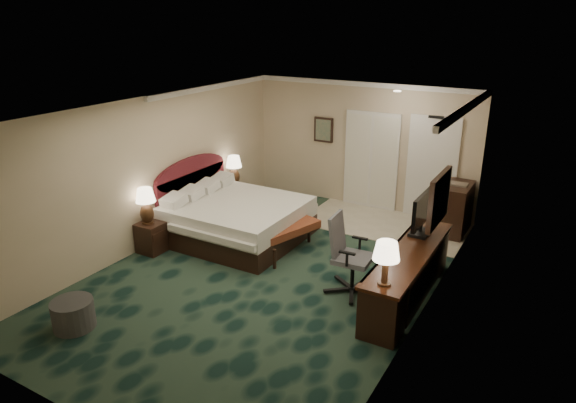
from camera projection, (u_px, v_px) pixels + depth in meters
The scene contains 25 objects.
floor at pixel (271, 273), 8.46m from camera, with size 5.00×7.50×0.00m, color black.
ceiling at pixel (268, 109), 7.53m from camera, with size 5.00×7.50×0.00m, color silver.
wall_back at pixel (362, 145), 11.04m from camera, with size 5.00×0.00×2.70m, color #BCAC8A.
wall_front at pixel (64, 308), 4.94m from camera, with size 5.00×0.00×2.70m, color #BCAC8A.
wall_left at pixel (151, 172), 9.17m from camera, with size 0.00×7.50×2.70m, color #BCAC8A.
wall_right at pixel (429, 227), 6.82m from camera, with size 0.00×7.50×2.70m, color #BCAC8A.
crown_molding at pixel (268, 112), 7.55m from camera, with size 5.00×7.50×0.10m, color white, non-canonical shape.
tile_patch at pixel (384, 224), 10.39m from camera, with size 3.20×1.70×0.01m, color #BEB59E.
headboard at pixel (192, 191), 10.18m from camera, with size 0.12×2.00×1.40m, color #4D161B, non-canonical shape.
entry_door at pixel (432, 169), 10.39m from camera, with size 1.02×0.06×2.18m, color white.
closet_doors at pixel (371, 161), 11.00m from camera, with size 1.20×0.06×2.10m, color silver.
wall_art at pixel (324, 130), 11.35m from camera, with size 0.45×0.06×0.55m, color #44695C.
wall_mirror at pixel (439, 199), 7.26m from camera, with size 0.05×0.95×0.75m, color white.
bed at pixel (238, 220), 9.64m from camera, with size 2.28×2.11×0.72m, color silver.
nightstand_near at pixel (153, 237), 9.15m from camera, with size 0.44×0.50×0.54m, color black.
nightstand_far at pixel (234, 196), 11.19m from camera, with size 0.43×0.49×0.54m, color black.
lamp_near at pixel (146, 206), 8.92m from camera, with size 0.35×0.35×0.65m, color black, non-canonical shape.
lamp_far at pixel (234, 170), 10.98m from camera, with size 0.34×0.34×0.64m, color black, non-canonical shape.
bed_bench at pixel (283, 240), 9.11m from camera, with size 0.50×1.43×0.49m, color maroon.
ottoman at pixel (73, 314), 6.92m from camera, with size 0.56×0.56×0.40m, color #323232.
desk at pixel (408, 275), 7.56m from camera, with size 0.58×2.69×0.78m, color black.
tv at pixel (422, 214), 7.90m from camera, with size 0.07×0.86×0.67m, color black.
desk_lamp at pixel (386, 263), 6.42m from camera, with size 0.34×0.34×0.60m, color black, non-canonical shape.
desk_chair at pixel (353, 255), 7.68m from camera, with size 0.71×0.67×1.22m, color #575759, non-canonical shape.
minibar at pixel (455, 209), 9.86m from camera, with size 0.51×0.92×0.97m, color black.
Camera 1 is at (4.02, -6.38, 4.01)m, focal length 32.00 mm.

